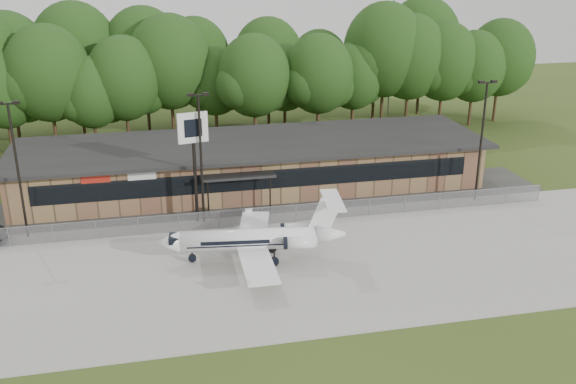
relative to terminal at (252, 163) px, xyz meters
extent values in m
plane|color=#384C1B|center=(0.00, -23.94, -2.18)|extent=(160.00, 160.00, 0.00)
cube|color=#9E9B93|center=(0.00, -15.94, -2.14)|extent=(64.00, 18.00, 0.08)
cube|color=#383835|center=(0.00, -4.44, -2.15)|extent=(50.00, 9.00, 0.06)
cube|color=olive|center=(0.00, 0.06, -0.18)|extent=(40.00, 10.00, 4.00)
cube|color=black|center=(0.00, -4.96, 0.12)|extent=(36.00, 0.08, 1.60)
cube|color=black|center=(0.00, -0.44, 1.97)|extent=(41.00, 11.50, 0.30)
cube|color=black|center=(-2.00, -5.54, 0.82)|extent=(6.00, 1.60, 0.20)
cube|color=red|center=(-13.00, -4.99, 1.22)|extent=(2.20, 0.06, 0.70)
cube|color=silver|center=(-9.50, -4.99, 1.22)|extent=(2.20, 0.06, 0.70)
cube|color=gray|center=(0.00, -8.94, -1.43)|extent=(46.00, 0.03, 1.50)
cube|color=gray|center=(0.00, -8.94, -0.68)|extent=(46.00, 0.04, 0.04)
cylinder|color=gray|center=(22.00, 24.06, 10.32)|extent=(0.20, 0.20, 25.00)
cylinder|color=black|center=(-18.00, -7.44, 2.82)|extent=(0.18, 0.18, 10.00)
cube|color=black|center=(-18.00, -7.44, 7.87)|extent=(1.20, 0.12, 0.12)
cube|color=black|center=(-17.45, -7.44, 7.94)|extent=(0.45, 0.30, 0.22)
cylinder|color=black|center=(-5.00, -7.44, 2.82)|extent=(0.18, 0.18, 10.00)
cube|color=black|center=(-5.00, -7.44, 7.87)|extent=(1.20, 0.12, 0.12)
cube|color=black|center=(-5.55, -7.44, 7.94)|extent=(0.45, 0.30, 0.22)
cube|color=black|center=(-4.45, -7.44, 7.94)|extent=(0.45, 0.30, 0.22)
cylinder|color=black|center=(18.00, -7.44, 2.82)|extent=(0.18, 0.18, 10.00)
cube|color=black|center=(18.00, -7.44, 7.87)|extent=(1.20, 0.12, 0.12)
cube|color=black|center=(17.45, -7.44, 7.94)|extent=(0.45, 0.30, 0.22)
cube|color=black|center=(18.55, -7.44, 7.94)|extent=(0.45, 0.30, 0.22)
cylinder|color=white|center=(-2.61, -14.77, -0.62)|extent=(9.26, 2.56, 1.46)
cone|color=white|center=(-8.06, -14.10, -0.62)|extent=(1.99, 1.67, 1.46)
cone|color=white|center=(2.92, -15.44, -0.48)|extent=(2.18, 1.70, 1.46)
cube|color=white|center=(-2.53, -17.82, -1.03)|extent=(2.66, 5.69, 0.11)
cube|color=white|center=(-1.79, -11.83, -1.03)|extent=(2.66, 5.69, 0.11)
cylinder|color=white|center=(0.52, -16.30, -0.48)|extent=(2.10, 1.06, 0.82)
cylinder|color=white|center=(0.79, -14.03, -0.48)|extent=(2.10, 1.06, 0.82)
cube|color=white|center=(2.47, -15.39, 0.84)|extent=(2.25, 0.40, 2.75)
cube|color=white|center=(3.02, -15.46, 1.99)|extent=(1.69, 4.32, 0.09)
cube|color=black|center=(-7.43, -14.18, -0.36)|extent=(1.04, 1.20, 0.46)
cube|color=black|center=(-0.98, -14.97, -1.86)|extent=(0.99, 2.27, 0.64)
cylinder|color=black|center=(-6.43, -14.30, -1.86)|extent=(0.61, 0.61, 0.20)
cylinder|color=black|center=(-5.49, -7.14, 1.98)|extent=(0.29, 0.29, 8.31)
cube|color=silver|center=(-5.49, -7.14, 5.41)|extent=(2.29, 0.70, 2.29)
cube|color=black|center=(-5.46, -7.27, 5.41)|extent=(1.33, 0.30, 1.35)
camera|label=1|loc=(-8.42, -53.80, 17.56)|focal=40.00mm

